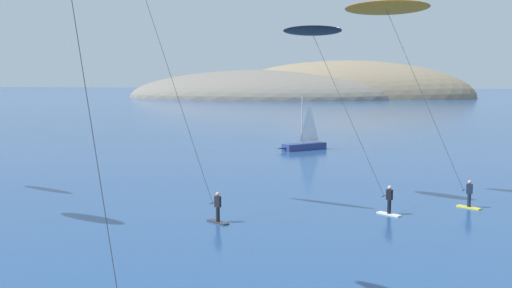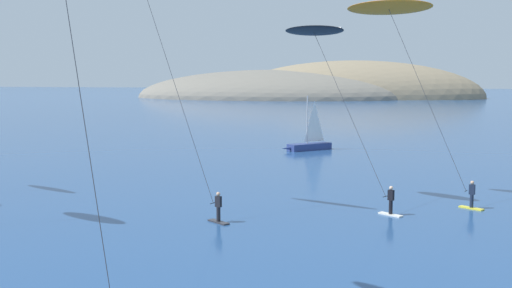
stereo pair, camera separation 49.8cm
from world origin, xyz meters
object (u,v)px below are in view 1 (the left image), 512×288
Objects in this scene: kitesurfer_orange at (392,20)px; kitesurfer_green at (147,2)px; sailboat_near at (302,144)px; kitesurfer_black at (318,44)px.

kitesurfer_green reaches higher than kitesurfer_orange.
kitesurfer_green is (-14.07, -5.79, 0.73)m from kitesurfer_orange.
kitesurfer_green reaches higher than sailboat_near.
kitesurfer_orange is at bearing 19.62° from kitesurfer_black.
kitesurfer_green is at bearing -156.33° from kitesurfer_black.
kitesurfer_green is at bearing -102.56° from sailboat_near.
kitesurfer_green is at bearing -157.61° from kitesurfer_orange.
kitesurfer_green is (-6.88, -30.88, 11.55)m from sailboat_near.
kitesurfer_green is 10.64m from kitesurfer_black.
sailboat_near is 0.42× the size of kitesurfer_green.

